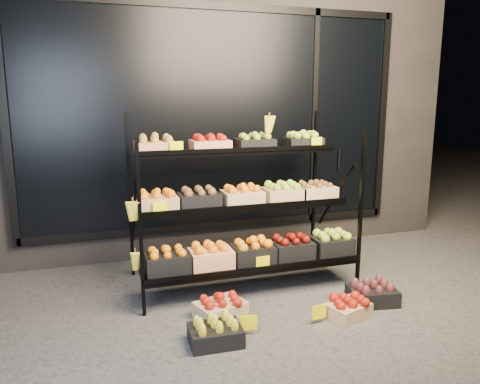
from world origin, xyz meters
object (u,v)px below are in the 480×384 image
object	(u,v)px
display_rack	(243,205)
floor_crate_midleft	(215,332)
floor_crate_left	(220,307)
floor_crate_midright	(348,307)

from	to	relation	value
display_rack	floor_crate_midleft	xyz separation A→B (m)	(-0.56, -1.05, -0.70)
floor_crate_midleft	display_rack	bearing A→B (deg)	64.05
floor_crate_left	floor_crate_midright	bearing A→B (deg)	-34.97
display_rack	floor_crate_left	world-z (taller)	display_rack
floor_crate_midleft	floor_crate_midright	bearing A→B (deg)	5.95
floor_crate_midleft	floor_crate_midright	xyz separation A→B (m)	(1.17, 0.08, -0.01)
display_rack	floor_crate_left	distance (m)	1.04
display_rack	floor_crate_midright	distance (m)	1.34
floor_crate_left	floor_crate_midright	distance (m)	1.07
display_rack	floor_crate_left	size ratio (longest dim) A/B	4.79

